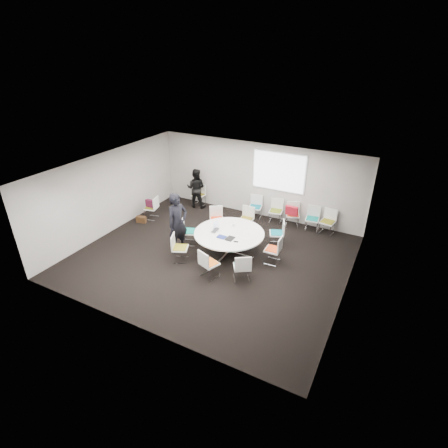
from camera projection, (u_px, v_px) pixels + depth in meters
The scene contains 31 objects.
room_shell at pixel (214, 217), 10.25m from camera, with size 8.08×7.08×2.88m.
conference_table at pixel (229, 238), 10.87m from camera, with size 2.18×2.18×0.73m.
projection_screen at pixel (279, 172), 12.48m from camera, with size 1.90×0.03×1.35m, color white.
chair_ring_a at pixel (273, 254), 10.50m from camera, with size 0.46×0.48×0.88m.
chair_ring_b at pixel (277, 238), 11.41m from camera, with size 0.59×0.60×0.88m.
chair_ring_c at pixel (246, 224), 12.32m from camera, with size 0.46×0.45×0.88m.
chair_ring_d at pixel (217, 224), 12.32m from camera, with size 0.63×0.63×0.88m.
chair_ring_e at pixel (189, 236), 11.52m from camera, with size 0.59×0.59×0.88m.
chair_ring_f at pixel (180, 253), 10.59m from camera, with size 0.59×0.60×0.88m.
chair_ring_g at pixel (209, 269), 9.84m from camera, with size 0.59×0.58×0.88m.
chair_ring_h at pixel (242, 272), 9.69m from camera, with size 0.63×0.63×0.88m.
chair_back_a at pixel (255, 211), 13.24m from camera, with size 0.54×0.53×0.88m.
chair_back_b at pixel (276, 215), 12.92m from camera, with size 0.53×0.52×0.88m.
chair_back_c at pixel (292, 219), 12.65m from camera, with size 0.59×0.58×0.88m.
chair_back_d at pixel (312, 223), 12.34m from camera, with size 0.51×0.50×0.88m.
chair_back_e at pixel (327, 226), 12.14m from camera, with size 0.52×0.51×0.88m.
chair_spare_left at pixel (152, 212), 13.19m from camera, with size 0.54×0.55×0.88m.
chair_person_back at pixel (199, 199), 14.31m from camera, with size 0.51×0.50×0.88m.
person_main at pixel (178, 223), 10.80m from camera, with size 0.71×0.47×1.96m, color black.
person_back at pixel (196, 188), 13.94m from camera, with size 0.78×0.61×1.60m, color black.
laptop at pixel (217, 231), 10.87m from camera, with size 0.36×0.23×0.03m, color #333338.
laptop_lid at pixel (216, 224), 11.02m from camera, with size 0.30×0.02×0.22m, color silver.
notebook_black at pixel (230, 239), 10.43m from camera, with size 0.22×0.30×0.02m, color black.
tablet_folio at pixel (222, 237), 10.51m from camera, with size 0.26×0.20×0.03m, color navy.
papers_right at pixel (248, 232), 10.82m from camera, with size 0.30×0.21×0.00m, color white.
papers_front at pixel (248, 238), 10.46m from camera, with size 0.30×0.21×0.00m, color white.
cup at pixel (234, 225), 11.14m from camera, with size 0.08×0.08×0.09m, color white.
phone at pixel (236, 242), 10.27m from camera, with size 0.14×0.07×0.01m, color black.
maroon_bag at pixel (151, 203), 13.04m from camera, with size 0.40×0.14×0.28m, color #4D142C.
brown_bag at pixel (141, 219), 12.97m from camera, with size 0.36×0.16×0.24m, color #3F2714.
red_jacket at pixel (292, 211), 12.28m from camera, with size 0.44×0.10×0.35m, color #AE1525.
Camera 1 is at (4.64, -8.03, 5.88)m, focal length 28.00 mm.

